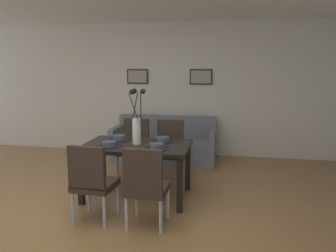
{
  "coord_description": "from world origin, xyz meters",
  "views": [
    {
      "loc": [
        1.47,
        -3.37,
        1.77
      ],
      "look_at": [
        0.63,
        1.16,
        0.94
      ],
      "focal_mm": 35.82,
      "sensor_mm": 36.0,
      "label": 1
    }
  ],
  "objects_px": {
    "dining_chair_far_right": "(169,147)",
    "dining_table": "(137,151)",
    "dining_chair_far_left": "(146,183)",
    "bowl_near_left": "(109,143)",
    "centerpiece_vase": "(137,123)",
    "sofa": "(165,145)",
    "framed_picture_left": "(138,77)",
    "bowl_far_left": "(157,146)",
    "bowl_far_right": "(163,139)",
    "dining_chair_near_left": "(92,179)",
    "framed_picture_center": "(201,77)",
    "bowl_near_right": "(119,137)",
    "dining_chair_near_right": "(134,145)"
  },
  "relations": [
    {
      "from": "dining_chair_far_left",
      "to": "sofa",
      "type": "height_order",
      "value": "dining_chair_far_left"
    },
    {
      "from": "sofa",
      "to": "dining_table",
      "type": "bearing_deg",
      "value": -90.31
    },
    {
      "from": "dining_table",
      "to": "framed_picture_left",
      "type": "distance_m",
      "value": 2.59
    },
    {
      "from": "centerpiece_vase",
      "to": "bowl_near_right",
      "type": "xyz_separation_m",
      "value": [
        -0.32,
        0.2,
        -0.24
      ]
    },
    {
      "from": "bowl_near_left",
      "to": "framed_picture_left",
      "type": "xyz_separation_m",
      "value": [
        -0.32,
        2.55,
        0.77
      ]
    },
    {
      "from": "dining_chair_far_right",
      "to": "framed_picture_center",
      "type": "height_order",
      "value": "framed_picture_center"
    },
    {
      "from": "dining_chair_near_right",
      "to": "bowl_far_right",
      "type": "height_order",
      "value": "dining_chair_near_right"
    },
    {
      "from": "centerpiece_vase",
      "to": "sofa",
      "type": "bearing_deg",
      "value": 89.72
    },
    {
      "from": "dining_table",
      "to": "dining_chair_far_right",
      "type": "relative_size",
      "value": 1.52
    },
    {
      "from": "dining_chair_near_right",
      "to": "sofa",
      "type": "relative_size",
      "value": 0.48
    },
    {
      "from": "framed_picture_left",
      "to": "dining_chair_far_left",
      "type": "bearing_deg",
      "value": -73.09
    },
    {
      "from": "bowl_near_right",
      "to": "framed_picture_center",
      "type": "distance_m",
      "value": 2.47
    },
    {
      "from": "dining_chair_far_right",
      "to": "centerpiece_vase",
      "type": "distance_m",
      "value": 1.02
    },
    {
      "from": "dining_chair_near_right",
      "to": "bowl_near_left",
      "type": "distance_m",
      "value": 1.11
    },
    {
      "from": "framed_picture_left",
      "to": "sofa",
      "type": "bearing_deg",
      "value": -36.78
    },
    {
      "from": "bowl_far_left",
      "to": "framed_picture_left",
      "type": "bearing_deg",
      "value": 110.45
    },
    {
      "from": "bowl_far_left",
      "to": "bowl_far_right",
      "type": "relative_size",
      "value": 1.0
    },
    {
      "from": "dining_chair_near_left",
      "to": "bowl_far_right",
      "type": "bearing_deg",
      "value": 59.37
    },
    {
      "from": "dining_table",
      "to": "bowl_near_right",
      "type": "distance_m",
      "value": 0.4
    },
    {
      "from": "dining_chair_near_left",
      "to": "dining_chair_near_right",
      "type": "height_order",
      "value": "same"
    },
    {
      "from": "framed_picture_left",
      "to": "dining_table",
      "type": "bearing_deg",
      "value": -74.87
    },
    {
      "from": "dining_chair_far_left",
      "to": "dining_table",
      "type": "bearing_deg",
      "value": 111.71
    },
    {
      "from": "dining_chair_far_right",
      "to": "sofa",
      "type": "height_order",
      "value": "dining_chair_far_right"
    },
    {
      "from": "dining_chair_far_right",
      "to": "dining_table",
      "type": "bearing_deg",
      "value": -109.25
    },
    {
      "from": "dining_chair_near_right",
      "to": "centerpiece_vase",
      "type": "relative_size",
      "value": 1.25
    },
    {
      "from": "bowl_far_left",
      "to": "dining_chair_near_right",
      "type": "bearing_deg",
      "value": 119.49
    },
    {
      "from": "sofa",
      "to": "framed_picture_center",
      "type": "bearing_deg",
      "value": 37.66
    },
    {
      "from": "framed_picture_left",
      "to": "framed_picture_center",
      "type": "distance_m",
      "value": 1.27
    },
    {
      "from": "dining_chair_far_left",
      "to": "bowl_near_right",
      "type": "bearing_deg",
      "value": 122.01
    },
    {
      "from": "bowl_far_left",
      "to": "framed_picture_left",
      "type": "xyz_separation_m",
      "value": [
        -0.95,
        2.55,
        0.77
      ]
    },
    {
      "from": "dining_chair_far_left",
      "to": "bowl_far_left",
      "type": "xyz_separation_m",
      "value": [
        -0.02,
        0.63,
        0.27
      ]
    },
    {
      "from": "bowl_far_right",
      "to": "framed_picture_left",
      "type": "distance_m",
      "value": 2.47
    },
    {
      "from": "dining_table",
      "to": "dining_chair_far_left",
      "type": "relative_size",
      "value": 1.52
    },
    {
      "from": "dining_chair_far_right",
      "to": "bowl_far_right",
      "type": "xyz_separation_m",
      "value": [
        0.03,
        -0.63,
        0.27
      ]
    },
    {
      "from": "dining_table",
      "to": "framed_picture_center",
      "type": "distance_m",
      "value": 2.59
    },
    {
      "from": "dining_table",
      "to": "bowl_near_left",
      "type": "bearing_deg",
      "value": -147.5
    },
    {
      "from": "dining_chair_near_left",
      "to": "sofa",
      "type": "distance_m",
      "value": 2.72
    },
    {
      "from": "sofa",
      "to": "dining_chair_near_left",
      "type": "bearing_deg",
      "value": -96.44
    },
    {
      "from": "dining_chair_near_left",
      "to": "dining_table",
      "type": "bearing_deg",
      "value": 70.46
    },
    {
      "from": "dining_chair_near_right",
      "to": "bowl_far_right",
      "type": "xyz_separation_m",
      "value": [
        0.61,
        -0.67,
        0.27
      ]
    },
    {
      "from": "centerpiece_vase",
      "to": "bowl_near_left",
      "type": "bearing_deg",
      "value": -147.4
    },
    {
      "from": "dining_chair_far_right",
      "to": "bowl_far_right",
      "type": "relative_size",
      "value": 5.41
    },
    {
      "from": "dining_chair_near_right",
      "to": "framed_picture_center",
      "type": "bearing_deg",
      "value": 57.84
    },
    {
      "from": "bowl_near_left",
      "to": "sofa",
      "type": "bearing_deg",
      "value": 81.05
    },
    {
      "from": "dining_table",
      "to": "bowl_far_left",
      "type": "distance_m",
      "value": 0.4
    },
    {
      "from": "sofa",
      "to": "framed_picture_left",
      "type": "bearing_deg",
      "value": 143.22
    },
    {
      "from": "dining_chair_near_right",
      "to": "framed_picture_center",
      "type": "xyz_separation_m",
      "value": [
        0.93,
        1.47,
        1.04
      ]
    },
    {
      "from": "dining_chair_far_right",
      "to": "bowl_far_left",
      "type": "height_order",
      "value": "dining_chair_far_right"
    },
    {
      "from": "dining_chair_near_right",
      "to": "centerpiece_vase",
      "type": "bearing_deg",
      "value": -71.41
    },
    {
      "from": "dining_chair_far_left",
      "to": "bowl_near_left",
      "type": "distance_m",
      "value": 0.95
    }
  ]
}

